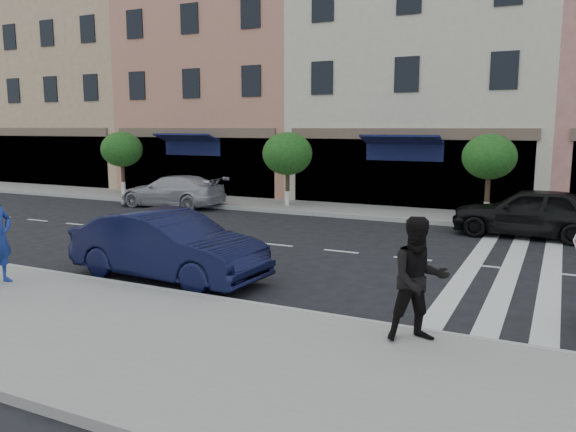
% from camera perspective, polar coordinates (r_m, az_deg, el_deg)
% --- Properties ---
extents(ground, '(120.00, 120.00, 0.00)m').
position_cam_1_polar(ground, '(12.12, -1.36, -7.34)').
color(ground, black).
rests_on(ground, ground).
extents(sidewalk_near, '(60.00, 4.50, 0.15)m').
position_cam_1_polar(sidewalk_near, '(9.11, -12.58, -12.68)').
color(sidewalk_near, gray).
rests_on(sidewalk_near, ground).
extents(sidewalk_far, '(60.00, 3.00, 0.15)m').
position_cam_1_polar(sidewalk_far, '(22.23, 11.82, 0.18)').
color(sidewalk_far, gray).
rests_on(sidewalk_far, ground).
extents(building_west_far, '(12.00, 9.00, 12.00)m').
position_cam_1_polar(building_west_far, '(38.76, -19.37, 12.33)').
color(building_west_far, tan).
rests_on(building_west_far, ground).
extents(building_west_mid, '(10.00, 9.00, 14.00)m').
position_cam_1_polar(building_west_mid, '(32.05, -4.98, 15.40)').
color(building_west_mid, tan).
rests_on(building_west_mid, ground).
extents(building_centre, '(11.00, 9.00, 11.00)m').
position_cam_1_polar(building_centre, '(28.02, 14.31, 13.01)').
color(building_centre, beige).
rests_on(building_centre, ground).
extents(street_tree_wa, '(2.00, 2.00, 3.05)m').
position_cam_1_polar(street_tree_wa, '(28.67, -16.53, 6.48)').
color(street_tree_wa, '#473323').
rests_on(street_tree_wa, sidewalk_far).
extents(street_tree_wb, '(2.10, 2.10, 3.06)m').
position_cam_1_polar(street_tree_wb, '(23.55, -0.06, 6.32)').
color(street_tree_wb, '#473323').
rests_on(street_tree_wb, sidewalk_far).
extents(street_tree_c, '(1.90, 1.90, 3.04)m').
position_cam_1_polar(street_tree_c, '(21.27, 19.77, 5.64)').
color(street_tree_c, '#473323').
rests_on(street_tree_c, sidewalk_far).
extents(walker, '(1.19, 1.12, 1.93)m').
position_cam_1_polar(walker, '(8.82, 13.15, -6.30)').
color(walker, black).
rests_on(walker, sidewalk_near).
extents(car_near_mid, '(4.79, 1.93, 1.55)m').
position_cam_1_polar(car_near_mid, '(12.93, -12.10, -2.95)').
color(car_near_mid, black).
rests_on(car_near_mid, ground).
extents(car_far_left, '(4.82, 2.17, 1.37)m').
position_cam_1_polar(car_far_left, '(24.73, -11.66, 2.49)').
color(car_far_left, '#A4A4A9').
rests_on(car_far_left, ground).
extents(car_far_mid, '(4.72, 2.05, 1.58)m').
position_cam_1_polar(car_far_mid, '(19.04, 23.38, 0.36)').
color(car_far_mid, black).
rests_on(car_far_mid, ground).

